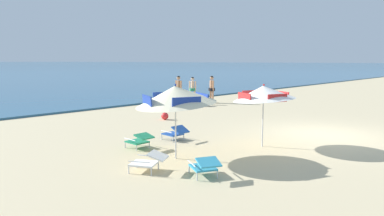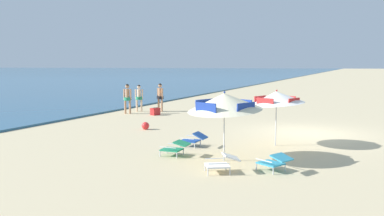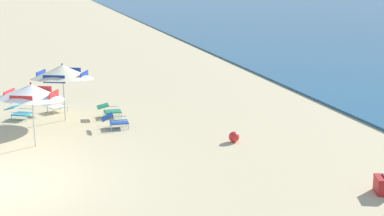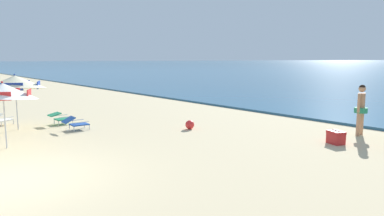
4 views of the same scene
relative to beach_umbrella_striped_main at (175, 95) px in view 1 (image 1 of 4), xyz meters
The scene contains 12 objects.
ground_plane 6.39m from the beach_umbrella_striped_main, 15.80° to the right, with size 800.00×800.00×0.00m, color #CCB78C.
beach_umbrella_striped_main is the anchor object (origin of this frame).
beach_umbrella_striped_second 2.97m from the beach_umbrella_striped_main, 18.93° to the right, with size 2.57×2.58×1.98m.
lounge_chair_under_umbrella 1.96m from the beach_umbrella_striped_main, 163.61° to the right, with size 0.89×1.01×0.50m.
lounge_chair_beside_umbrella 2.25m from the beach_umbrella_striped_main, 110.30° to the right, with size 0.86×1.00×0.49m.
lounge_chair_facing_sea 2.15m from the beach_umbrella_striped_main, 91.12° to the left, with size 0.59×0.86×0.49m.
lounge_chair_spare_folded 2.64m from the beach_umbrella_striped_main, 46.96° to the left, with size 0.60×0.90×0.52m.
person_standing_near_shore 12.71m from the beach_umbrella_striped_main, 36.31° to the left, with size 0.42×0.48×1.72m.
person_standing_beside 13.04m from the beach_umbrella_striped_main, 41.86° to the left, with size 0.40×0.45×1.63m.
person_wading_in 12.23m from the beach_umbrella_striped_main, 45.80° to the left, with size 0.42×0.51×1.73m.
cooler_box 11.20m from the beach_umbrella_striped_main, 39.05° to the left, with size 0.59×0.50×0.43m.
beach_ball 6.56m from the beach_umbrella_striped_main, 51.11° to the left, with size 0.33×0.33×0.33m, color red.
Camera 1 is at (-12.25, -5.05, 2.67)m, focal length 32.43 mm.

